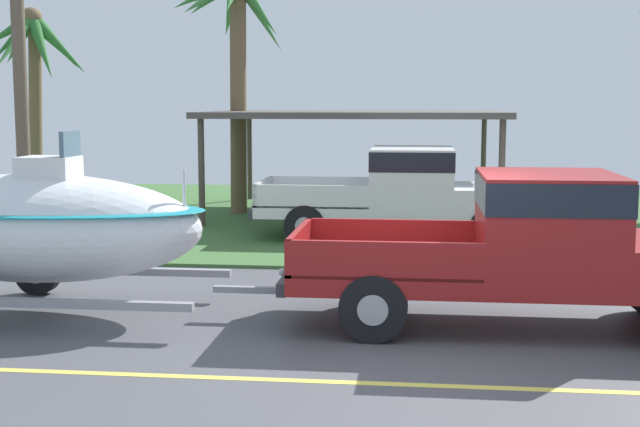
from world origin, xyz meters
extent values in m
cube|color=#4C4C51|center=(0.00, 0.00, -0.03)|extent=(36.00, 8.00, 0.06)
cube|color=#3D6633|center=(0.00, 11.00, 0.00)|extent=(36.00, 14.00, 0.11)
cube|color=#DBCC4C|center=(0.00, -1.80, 0.00)|extent=(34.20, 0.12, 0.01)
cube|color=maroon|center=(1.16, 0.63, 0.63)|extent=(5.43, 1.99, 0.22)
cube|color=maroon|center=(1.54, 0.63, 1.33)|extent=(1.63, 1.99, 1.17)
cube|color=black|center=(1.54, 0.63, 1.68)|extent=(1.65, 2.01, 0.38)
cube|color=#621111|center=(-0.42, 0.63, 0.76)|extent=(2.28, 1.99, 0.04)
cube|color=maroon|center=(-0.42, 1.59, 0.96)|extent=(2.28, 0.08, 0.45)
cube|color=maroon|center=(-0.42, -0.32, 0.96)|extent=(2.28, 0.08, 0.45)
cube|color=maroon|center=(-1.52, 0.63, 0.96)|extent=(0.08, 1.99, 0.45)
cube|color=#333338|center=(-1.62, 0.63, 0.57)|extent=(0.12, 1.79, 0.16)
sphere|color=#B2B2B7|center=(-1.74, 0.63, 0.62)|extent=(0.10, 0.10, 0.10)
cylinder|color=black|center=(-0.53, 1.51, 0.40)|extent=(0.80, 0.28, 0.80)
cylinder|color=#9E9EA3|center=(-0.53, 1.51, 0.40)|extent=(0.36, 0.29, 0.36)
cylinder|color=black|center=(-0.53, -0.25, 0.40)|extent=(0.80, 0.28, 0.80)
cylinder|color=#9E9EA3|center=(-0.53, -0.25, 0.40)|extent=(0.36, 0.29, 0.36)
cube|color=gray|center=(-2.19, 0.63, 0.38)|extent=(0.90, 0.10, 0.08)
cube|color=gray|center=(-5.02, 1.65, 0.38)|extent=(4.76, 0.12, 0.10)
cube|color=gray|center=(-5.02, -0.39, 0.38)|extent=(4.76, 0.12, 0.10)
cylinder|color=black|center=(-5.50, 1.71, 0.32)|extent=(0.64, 0.22, 0.64)
cylinder|color=#9E9EA3|center=(-5.50, 1.71, 0.32)|extent=(0.29, 0.23, 0.29)
ellipsoid|color=silver|center=(-5.02, 0.63, 1.14)|extent=(4.48, 1.91, 1.42)
ellipsoid|color=teal|center=(-5.02, 0.63, 1.39)|extent=(4.57, 1.94, 0.12)
cube|color=silver|center=(-4.80, 0.63, 1.75)|extent=(0.70, 0.60, 0.65)
cube|color=slate|center=(-4.50, 0.63, 2.22)|extent=(0.06, 0.56, 0.36)
cylinder|color=silver|center=(-3.00, 0.63, 1.67)|extent=(0.04, 0.04, 0.50)
cube|color=silver|center=(-0.55, 7.29, 0.63)|extent=(5.36, 1.97, 0.22)
cube|color=silver|center=(1.38, 7.29, 0.93)|extent=(1.50, 1.97, 0.38)
cube|color=silver|center=(-0.17, 7.29, 1.30)|extent=(1.61, 1.97, 1.13)
cube|color=black|center=(-0.17, 7.29, 1.64)|extent=(1.63, 1.99, 0.38)
cube|color=#9D9D9D|center=(-2.10, 7.29, 0.76)|extent=(2.25, 1.97, 0.04)
cube|color=silver|center=(-2.10, 8.24, 0.96)|extent=(2.25, 0.08, 0.45)
cube|color=silver|center=(-2.10, 6.35, 0.96)|extent=(2.25, 0.08, 0.45)
cube|color=silver|center=(-3.19, 7.29, 0.96)|extent=(0.08, 1.97, 0.45)
cube|color=#333338|center=(-3.29, 7.29, 0.57)|extent=(0.12, 1.77, 0.16)
sphere|color=#B2B2B7|center=(-3.41, 7.29, 0.62)|extent=(0.10, 0.10, 0.10)
cylinder|color=black|center=(1.31, 8.16, 0.40)|extent=(0.80, 0.28, 0.80)
cylinder|color=#9E9EA3|center=(1.31, 8.16, 0.40)|extent=(0.36, 0.29, 0.36)
cylinder|color=black|center=(1.31, 6.42, 0.40)|extent=(0.80, 0.28, 0.80)
cylinder|color=#9E9EA3|center=(1.31, 6.42, 0.40)|extent=(0.36, 0.29, 0.36)
cylinder|color=black|center=(-2.21, 8.16, 0.40)|extent=(0.80, 0.28, 0.80)
cylinder|color=#9E9EA3|center=(-2.21, 8.16, 0.40)|extent=(0.36, 0.29, 0.36)
cylinder|color=black|center=(-2.21, 6.42, 0.40)|extent=(0.80, 0.28, 0.80)
cylinder|color=#9E9EA3|center=(-2.21, 6.42, 0.40)|extent=(0.36, 0.29, 0.36)
cylinder|color=#4C4238|center=(1.70, 13.94, 1.21)|extent=(0.14, 0.14, 2.41)
cylinder|color=#4C4238|center=(1.70, 8.50, 1.21)|extent=(0.14, 0.14, 2.41)
cylinder|color=#4C4238|center=(-4.78, 13.94, 1.21)|extent=(0.14, 0.14, 2.41)
cylinder|color=#4C4238|center=(-4.78, 8.50, 1.21)|extent=(0.14, 0.14, 2.41)
cube|color=#4C4742|center=(-1.54, 11.22, 2.48)|extent=(6.98, 5.94, 0.14)
cylinder|color=brown|center=(-10.13, 11.99, 2.48)|extent=(0.34, 0.70, 4.96)
cone|color=#2D6B2D|center=(-9.46, 12.09, 4.24)|extent=(1.69, 0.66, 1.71)
cone|color=#2D6B2D|center=(-9.67, 12.35, 4.32)|extent=(1.26, 1.06, 1.46)
cone|color=#2D6B2D|center=(-10.17, 12.54, 4.41)|extent=(0.50, 1.40, 1.36)
cone|color=#2D6B2D|center=(-10.67, 12.36, 4.38)|extent=(1.55, 1.23, 1.46)
cone|color=#2D6B2D|center=(-10.83, 11.93, 4.56)|extent=(1.61, 0.49, 1.09)
cone|color=#2D6B2D|center=(-10.53, 11.58, 4.34)|extent=(1.14, 1.17, 1.41)
cone|color=#2D6B2D|center=(-10.26, 11.20, 4.26)|extent=(0.62, 1.85, 1.63)
cone|color=#2D6B2D|center=(-9.70, 11.57, 4.15)|extent=(1.36, 1.34, 1.83)
sphere|color=brown|center=(-10.13, 11.99, 4.95)|extent=(0.54, 0.54, 0.54)
cylinder|color=brown|center=(-4.46, 10.98, 2.87)|extent=(0.40, 0.58, 5.74)
cone|color=#387A38|center=(-3.99, 11.02, 5.06)|extent=(1.26, 0.45, 1.56)
cone|color=#387A38|center=(-3.99, 11.40, 4.89)|extent=(1.34, 1.25, 1.87)
cone|color=#387A38|center=(-4.22, 11.71, 5.19)|extent=(0.81, 1.70, 1.32)
cone|color=#387A38|center=(-4.76, 11.65, 5.11)|extent=(1.11, 1.78, 1.59)
cylinder|color=brown|center=(-7.06, 4.70, 3.85)|extent=(0.24, 0.24, 7.71)
camera|label=1|loc=(-0.01, -10.17, 2.77)|focal=49.04mm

